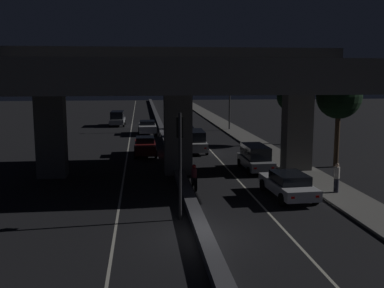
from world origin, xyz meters
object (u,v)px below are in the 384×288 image
pedestrian_on_sidewalk (337,178)px  motorcycle_white_filtering_mid (187,154)px  car_dark_red_lead_oncoming (145,146)px  car_white_second_oncoming (147,127)px  street_lamp (228,89)px  car_silver_third_oncoming (117,118)px  car_dark_blue_fourth (185,133)px  traffic_light_left_of_median (180,147)px  car_taxi_yellow_fifth (180,126)px  car_silver_second (255,157)px  car_white_lead (288,184)px  car_white_third (195,141)px  motorcycle_black_filtering_near (194,178)px

pedestrian_on_sidewalk → motorcycle_white_filtering_mid: bearing=125.3°
car_dark_red_lead_oncoming → car_white_second_oncoming: size_ratio=0.96×
street_lamp → pedestrian_on_sidewalk: 29.98m
street_lamp → car_silver_third_oncoming: 15.32m
street_lamp → car_dark_blue_fourth: bearing=-127.9°
car_white_second_oncoming → traffic_light_left_of_median: bearing=1.4°
car_dark_blue_fourth → motorcycle_white_filtering_mid: motorcycle_white_filtering_mid is taller
traffic_light_left_of_median → car_taxi_yellow_fifth: 32.17m
car_taxi_yellow_fifth → motorcycle_white_filtering_mid: motorcycle_white_filtering_mid is taller
street_lamp → motorcycle_white_filtering_mid: street_lamp is taller
car_silver_second → car_white_lead: bearing=179.9°
car_silver_second → car_white_second_oncoming: 21.58m
car_dark_blue_fourth → car_silver_third_oncoming: size_ratio=0.94×
car_white_third → car_dark_blue_fourth: car_white_third is taller
traffic_light_left_of_median → pedestrian_on_sidewalk: traffic_light_left_of_median is taller
car_white_lead → motorcycle_white_filtering_mid: 11.59m
car_white_lead → motorcycle_black_filtering_near: (-4.89, 2.49, -0.13)m
motorcycle_black_filtering_near → street_lamp: bearing=-17.0°
traffic_light_left_of_median → car_white_lead: traffic_light_left_of_median is taller
street_lamp → car_white_second_oncoming: bearing=-165.0°
motorcycle_white_filtering_mid → car_silver_third_oncoming: bearing=16.6°
traffic_light_left_of_median → car_white_third: 18.57m
car_white_second_oncoming → motorcycle_black_filtering_near: (2.35, -24.97, -0.18)m
traffic_light_left_of_median → car_white_third: traffic_light_left_of_median is taller
car_white_lead → car_dark_blue_fourth: size_ratio=1.13×
car_white_second_oncoming → motorcycle_white_filtering_mid: (2.81, -16.75, -0.19)m
car_dark_blue_fourth → motorcycle_black_filtering_near: (-1.50, -20.04, -0.10)m
car_dark_red_lead_oncoming → car_white_second_oncoming: (0.40, 13.47, 0.01)m
car_white_lead → car_white_third: car_white_third is taller
car_taxi_yellow_fifth → car_silver_third_oncoming: size_ratio=0.88×
car_dark_blue_fourth → car_dark_red_lead_oncoming: 9.54m
traffic_light_left_of_median → car_white_third: size_ratio=1.03×
car_dark_blue_fourth → car_silver_third_oncoming: car_silver_third_oncoming is taller
street_lamp → motorcycle_black_filtering_near: size_ratio=4.69×
car_dark_blue_fourth → pedestrian_on_sidewalk: bearing=-162.2°
car_white_lead → car_silver_second: size_ratio=1.08×
street_lamp → car_white_lead: bearing=-94.7°
car_silver_second → motorcycle_white_filtering_mid: bearing=51.0°
motorcycle_black_filtering_near → car_white_second_oncoming: bearing=3.3°
street_lamp → car_dark_blue_fourth: street_lamp is taller
car_white_lead → car_white_second_oncoming: bearing=12.1°
motorcycle_white_filtering_mid → car_dark_blue_fourth: bearing=-2.9°
motorcycle_black_filtering_near → motorcycle_white_filtering_mid: bearing=-5.3°
car_dark_red_lead_oncoming → motorcycle_black_filtering_near: car_dark_red_lead_oncoming is taller
street_lamp → motorcycle_white_filtering_mid: size_ratio=4.38×
car_white_second_oncoming → car_silver_third_oncoming: size_ratio=0.99×
car_white_second_oncoming → car_white_lead: bearing=14.2°
traffic_light_left_of_median → car_silver_second: bearing=58.5°
pedestrian_on_sidewalk → street_lamp: bearing=90.9°
car_white_third → car_taxi_yellow_fifth: (-0.11, 13.76, -0.28)m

